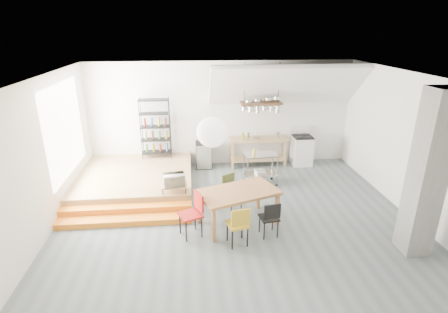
{
  "coord_description": "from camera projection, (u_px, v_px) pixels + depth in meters",
  "views": [
    {
      "loc": [
        -0.96,
        -6.94,
        4.15
      ],
      "look_at": [
        -0.19,
        0.8,
        1.23
      ],
      "focal_mm": 28.0,
      "sensor_mm": 36.0,
      "label": 1
    }
  ],
  "objects": [
    {
      "name": "floor",
      "position": [
        236.0,
        219.0,
        8.01
      ],
      "size": [
        8.0,
        8.0,
        0.0
      ],
      "primitive_type": "plane",
      "color": "#545E62",
      "rests_on": "ground"
    },
    {
      "name": "wall_back",
      "position": [
        222.0,
        114.0,
        10.71
      ],
      "size": [
        8.0,
        0.04,
        3.2
      ],
      "primitive_type": "cube",
      "color": "silver",
      "rests_on": "ground"
    },
    {
      "name": "wall_left",
      "position": [
        42.0,
        160.0,
        7.08
      ],
      "size": [
        0.04,
        7.0,
        3.2
      ],
      "primitive_type": "cube",
      "color": "silver",
      "rests_on": "ground"
    },
    {
      "name": "wall_right",
      "position": [
        414.0,
        147.0,
        7.82
      ],
      "size": [
        0.04,
        7.0,
        3.2
      ],
      "primitive_type": "cube",
      "color": "silver",
      "rests_on": "ground"
    },
    {
      "name": "ceiling",
      "position": [
        238.0,
        77.0,
        6.89
      ],
      "size": [
        8.0,
        7.0,
        0.02
      ],
      "primitive_type": "cube",
      "color": "white",
      "rests_on": "wall_back"
    },
    {
      "name": "slope_ceiling",
      "position": [
        286.0,
        85.0,
        9.98
      ],
      "size": [
        4.4,
        1.44,
        1.32
      ],
      "primitive_type": "cube",
      "rotation": [
        -0.73,
        0.0,
        0.0
      ],
      "color": "white",
      "rests_on": "wall_back"
    },
    {
      "name": "window_pane",
      "position": [
        65.0,
        130.0,
        8.41
      ],
      "size": [
        0.02,
        2.5,
        2.2
      ],
      "primitive_type": "cube",
      "color": "white",
      "rests_on": "wall_left"
    },
    {
      "name": "platform",
      "position": [
        136.0,
        179.0,
        9.57
      ],
      "size": [
        3.0,
        3.0,
        0.4
      ],
      "primitive_type": "cube",
      "color": "#95764A",
      "rests_on": "ground"
    },
    {
      "name": "step_lower",
      "position": [
        125.0,
        220.0,
        7.8
      ],
      "size": [
        3.0,
        0.35,
        0.13
      ],
      "primitive_type": "cube",
      "color": "orange",
      "rests_on": "ground"
    },
    {
      "name": "step_upper",
      "position": [
        127.0,
        210.0,
        8.11
      ],
      "size": [
        3.0,
        0.35,
        0.27
      ],
      "primitive_type": "cube",
      "color": "orange",
      "rests_on": "ground"
    },
    {
      "name": "concrete_column",
      "position": [
        427.0,
        175.0,
        6.36
      ],
      "size": [
        0.5,
        0.5,
        3.2
      ],
      "primitive_type": "cube",
      "color": "slate",
      "rests_on": "ground"
    },
    {
      "name": "kitchen_counter",
      "position": [
        258.0,
        147.0,
        10.83
      ],
      "size": [
        1.8,
        0.6,
        0.91
      ],
      "color": "#95764A",
      "rests_on": "ground"
    },
    {
      "name": "stove",
      "position": [
        302.0,
        150.0,
        11.01
      ],
      "size": [
        0.6,
        0.6,
        1.18
      ],
      "color": "white",
      "rests_on": "ground"
    },
    {
      "name": "pot_rack",
      "position": [
        262.0,
        106.0,
        10.15
      ],
      "size": [
        1.2,
        0.5,
        1.43
      ],
      "color": "#452F1B",
      "rests_on": "ceiling"
    },
    {
      "name": "wire_shelving",
      "position": [
        156.0,
        127.0,
        10.34
      ],
      "size": [
        0.88,
        0.38,
        1.8
      ],
      "color": "black",
      "rests_on": "platform"
    },
    {
      "name": "microwave_shelf",
      "position": [
        174.0,
        186.0,
        8.39
      ],
      "size": [
        0.6,
        0.4,
        0.16
      ],
      "color": "#95764A",
      "rests_on": "platform"
    },
    {
      "name": "paper_lantern",
      "position": [
        212.0,
        132.0,
        6.81
      ],
      "size": [
        0.6,
        0.6,
        0.6
      ],
      "primitive_type": "sphere",
      "color": "white",
      "rests_on": "ceiling"
    },
    {
      "name": "dining_table",
      "position": [
        238.0,
        194.0,
        7.57
      ],
      "size": [
        1.91,
        1.47,
        0.8
      ],
      "rotation": [
        0.0,
        0.0,
        0.35
      ],
      "color": "brown",
      "rests_on": "ground"
    },
    {
      "name": "chair_mustard",
      "position": [
        239.0,
        223.0,
        6.85
      ],
      "size": [
        0.47,
        0.47,
        0.87
      ],
      "rotation": [
        0.0,
        0.0,
        3.35
      ],
      "color": "gold",
      "rests_on": "ground"
    },
    {
      "name": "chair_black",
      "position": [
        270.0,
        216.0,
        7.17
      ],
      "size": [
        0.41,
        0.41,
        0.8
      ],
      "rotation": [
        0.0,
        0.0,
        3.28
      ],
      "color": "black",
      "rests_on": "ground"
    },
    {
      "name": "chair_olive",
      "position": [
        231.0,
        188.0,
        8.37
      ],
      "size": [
        0.53,
        0.53,
        0.84
      ],
      "rotation": [
        0.0,
        0.0,
        0.55
      ],
      "color": "#4F592A",
      "rests_on": "ground"
    },
    {
      "name": "chair_red",
      "position": [
        194.0,
        211.0,
        7.22
      ],
      "size": [
        0.56,
        0.56,
        0.95
      ],
      "rotation": [
        0.0,
        0.0,
        -1.18
      ],
      "color": "#B31D19",
      "rests_on": "ground"
    },
    {
      "name": "rolling_cart",
      "position": [
        261.0,
        165.0,
        9.57
      ],
      "size": [
        0.94,
        0.59,
        0.89
      ],
      "rotation": [
        0.0,
        0.0,
        0.09
      ],
      "color": "silver",
      "rests_on": "ground"
    },
    {
      "name": "mini_fridge",
      "position": [
        204.0,
        155.0,
        10.8
      ],
      "size": [
        0.48,
        0.48,
        0.81
      ],
      "primitive_type": "cube",
      "color": "black",
      "rests_on": "ground"
    },
    {
      "name": "microwave",
      "position": [
        174.0,
        180.0,
        8.33
      ],
      "size": [
        0.55,
        0.41,
        0.28
      ],
      "primitive_type": "imported",
      "rotation": [
        0.0,
        0.0,
        0.15
      ],
      "color": "beige",
      "rests_on": "microwave_shelf"
    },
    {
      "name": "bowl",
      "position": [
        257.0,
        138.0,
        10.67
      ],
      "size": [
        0.23,
        0.23,
        0.05
      ],
      "primitive_type": "imported",
      "rotation": [
        0.0,
        0.0,
        -0.12
      ],
      "color": "silver",
      "rests_on": "kitchen_counter"
    }
  ]
}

